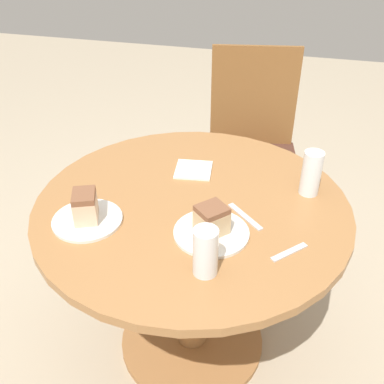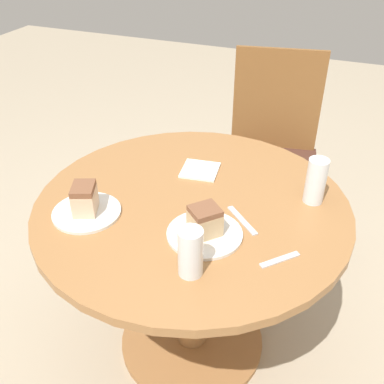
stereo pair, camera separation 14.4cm
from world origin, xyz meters
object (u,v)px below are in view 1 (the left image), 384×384
chair (252,145)px  cake_slice_near (212,220)px  glass_water (311,176)px  glass_lemonade (205,254)px  plate_near (211,233)px  plate_far (87,220)px  cake_slice_far (85,206)px

chair → cake_slice_near: size_ratio=8.35×
chair → glass_water: size_ratio=6.15×
chair → glass_lemonade: bearing=-99.0°
plate_near → cake_slice_near: 0.05m
plate_near → plate_far: 0.38m
chair → glass_water: (0.28, -0.70, 0.28)m
glass_water → plate_far: bearing=-152.9°
plate_near → cake_slice_near: bearing=180.0°
cake_slice_near → plate_near: bearing=0.0°
glass_water → plate_near: bearing=-132.1°
glass_lemonade → cake_slice_near: bearing=96.7°
cake_slice_far → chair: bearing=70.2°
glass_lemonade → glass_water: size_ratio=0.92×
plate_far → cake_slice_near: (0.38, 0.04, 0.05)m
plate_near → glass_water: bearing=47.9°
glass_lemonade → glass_water: bearing=61.3°
plate_near → cake_slice_far: (-0.38, -0.04, 0.05)m
glass_lemonade → plate_far: bearing=163.0°
plate_far → cake_slice_near: 0.39m
cake_slice_near → cake_slice_far: 0.38m
chair → cake_slice_near: (0.01, -0.99, 0.27)m
glass_water → glass_lemonade: bearing=-118.7°
plate_near → cake_slice_far: 0.39m
glass_lemonade → glass_water: 0.52m
cake_slice_far → glass_water: bearing=27.1°
plate_near → glass_water: glass_water is taller
chair → plate_near: size_ratio=4.20×
chair → glass_water: chair is taller
chair → plate_near: (0.01, -0.99, 0.22)m
plate_near → cake_slice_near: (-0.00, 0.00, 0.05)m
glass_lemonade → glass_water: (0.25, 0.45, 0.01)m
plate_far → glass_lemonade: glass_lemonade is taller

